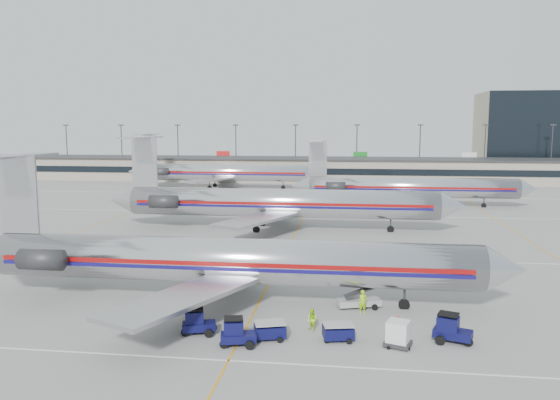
% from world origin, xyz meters
% --- Properties ---
extents(ground, '(260.00, 260.00, 0.00)m').
position_xyz_m(ground, '(0.00, 0.00, 0.00)').
color(ground, gray).
rests_on(ground, ground).
extents(apron_markings, '(160.00, 0.15, 0.02)m').
position_xyz_m(apron_markings, '(0.00, 10.00, 0.01)').
color(apron_markings, silver).
rests_on(apron_markings, ground).
extents(terminal, '(162.00, 17.00, 6.25)m').
position_xyz_m(terminal, '(0.00, 97.97, 3.16)').
color(terminal, gray).
rests_on(terminal, ground).
extents(light_mast_row, '(163.60, 0.40, 15.28)m').
position_xyz_m(light_mast_row, '(0.00, 112.00, 8.58)').
color(light_mast_row, '#38383D').
rests_on(light_mast_row, ground).
extents(distant_building, '(30.00, 20.00, 25.00)m').
position_xyz_m(distant_building, '(62.00, 128.00, 12.50)').
color(distant_building, tan).
rests_on(distant_building, ground).
extents(jet_foreground, '(46.59, 27.43, 12.19)m').
position_xyz_m(jet_foreground, '(-3.23, -6.70, 3.54)').
color(jet_foreground, silver).
rests_on(jet_foreground, ground).
extents(jet_second_row, '(50.51, 29.74, 13.22)m').
position_xyz_m(jet_second_row, '(-3.27, 25.95, 3.84)').
color(jet_second_row, silver).
rests_on(jet_second_row, ground).
extents(jet_third_row, '(44.17, 27.17, 12.08)m').
position_xyz_m(jet_third_row, '(17.53, 52.00, 3.51)').
color(jet_third_row, silver).
rests_on(jet_third_row, ground).
extents(jet_back_row, '(47.83, 29.42, 13.08)m').
position_xyz_m(jet_back_row, '(-23.27, 76.99, 3.80)').
color(jet_back_row, silver).
rests_on(jet_back_row, ground).
extents(tug_left, '(2.53, 1.75, 1.87)m').
position_xyz_m(tug_left, '(-3.14, -13.99, 0.85)').
color(tug_left, '#0A0A38').
rests_on(tug_left, ground).
extents(tug_center, '(2.54, 1.64, 1.91)m').
position_xyz_m(tug_center, '(0.01, -15.66, 0.87)').
color(tug_center, '#0A0A38').
rests_on(tug_center, ground).
extents(tug_right, '(2.74, 2.02, 2.01)m').
position_xyz_m(tug_right, '(14.11, -13.27, 0.91)').
color(tug_right, '#0A0A38').
rests_on(tug_right, ground).
extents(cart_inner, '(2.25, 1.76, 1.14)m').
position_xyz_m(cart_inner, '(6.64, -13.88, 0.61)').
color(cart_inner, '#0A0A38').
rests_on(cart_inner, ground).
extents(cart_outer, '(2.39, 1.96, 1.18)m').
position_xyz_m(cart_outer, '(2.03, -14.22, 0.62)').
color(cart_outer, '#0A0A38').
rests_on(cart_outer, ground).
extents(uld_container, '(2.01, 1.84, 1.74)m').
position_xyz_m(uld_container, '(10.56, -14.45, 0.88)').
color(uld_container, '#2D2D30').
rests_on(uld_container, ground).
extents(belt_loader, '(4.22, 2.20, 2.16)m').
position_xyz_m(belt_loader, '(8.20, -6.81, 0.58)').
color(belt_loader, '#949494').
rests_on(belt_loader, ground).
extents(ramp_worker_near, '(0.76, 0.62, 1.81)m').
position_xyz_m(ramp_worker_near, '(8.41, -8.06, 0.90)').
color(ramp_worker_near, '#98D914').
rests_on(ramp_worker_near, ground).
extents(ramp_worker_far, '(0.97, 0.95, 1.58)m').
position_xyz_m(ramp_worker_far, '(4.76, -12.34, 0.79)').
color(ramp_worker_far, '#A7EF16').
rests_on(ramp_worker_far, ground).
extents(cone_right, '(0.58, 0.58, 0.63)m').
position_xyz_m(cone_right, '(10.98, -10.05, 0.32)').
color(cone_right, red).
rests_on(cone_right, ground).
extents(cone_left, '(0.50, 0.50, 0.55)m').
position_xyz_m(cone_left, '(-10.01, -12.99, 0.28)').
color(cone_left, red).
rests_on(cone_left, ground).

